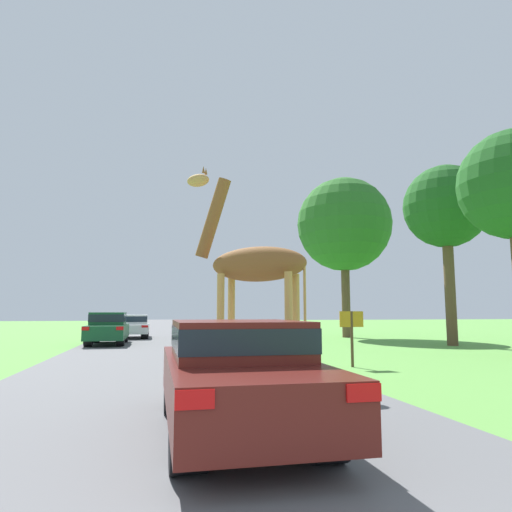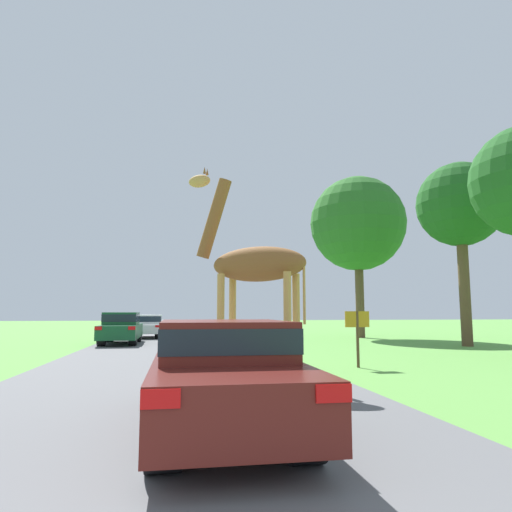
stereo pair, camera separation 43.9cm
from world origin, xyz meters
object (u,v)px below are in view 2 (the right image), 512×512
Objects in this scene: car_lead_maroon at (223,372)px; tree_left_edge at (358,224)px; giraffe_near_road at (252,268)px; car_queue_right at (121,327)px; tree_centre_back at (460,206)px; car_queue_left at (146,325)px; sign_post at (357,328)px.

tree_left_edge is (10.16, 19.85, 6.06)m from car_lead_maroon.
giraffe_near_road is 1.11× the size of car_lead_maroon.
tree_centre_back is at bearing -15.39° from car_queue_right.
car_lead_maroon is at bearing -83.81° from car_queue_left.
giraffe_near_road is 1.22× the size of car_queue_left.
sign_post is (7.56, -10.73, 0.28)m from car_queue_right.
car_lead_maroon is at bearing -117.10° from tree_left_edge.
tree_left_edge reaches higher than giraffe_near_road.
car_queue_right is at bearing 164.61° from tree_centre_back.
sign_post is at bearing -140.19° from tree_centre_back.
car_lead_maroon is 22.10m from car_queue_left.
car_lead_maroon is at bearing -79.22° from car_queue_right.
tree_centre_back reaches higher than car_queue_left.
car_lead_maroon is 2.85× the size of sign_post.
giraffe_near_road reaches higher than sign_post.
car_queue_left is (0.83, 5.10, -0.06)m from car_queue_right.
car_lead_maroon is 7.53m from sign_post.
giraffe_near_road is 4.31m from sign_post.
sign_post is at bearing -23.25° from giraffe_near_road.
sign_post is (-5.81, -13.71, -5.75)m from tree_left_edge.
car_lead_maroon is at bearing -133.86° from tree_centre_back.
sign_post reaches higher than car_queue_right.
sign_post is (6.73, -15.83, 0.35)m from car_queue_left.
car_queue_right is 16.88m from tree_centre_back.
car_queue_right is 13.13m from sign_post.
giraffe_near_road is at bearing -119.70° from tree_left_edge.
car_queue_right is at bearing 100.78° from car_lead_maroon.
tree_left_edge is at bearing 67.04° from sign_post.
giraffe_near_road is at bearing -141.61° from tree_centre_back.
tree_left_edge is 1.16× the size of tree_centre_back.
giraffe_near_road is 18.97m from tree_left_edge.
tree_centre_back is (14.53, -9.33, 5.63)m from car_queue_left.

